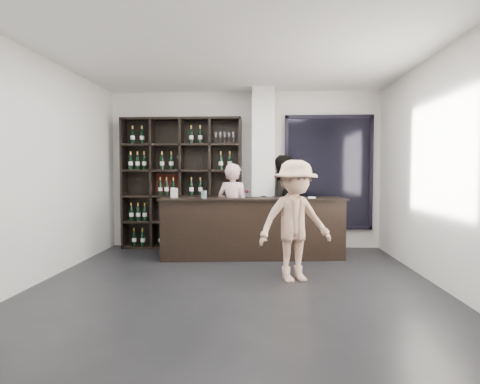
# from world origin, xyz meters

# --- Properties ---
(floor) EXTENTS (5.00, 5.50, 0.01)m
(floor) POSITION_xyz_m (0.00, 0.00, -0.01)
(floor) COLOR black
(floor) RESTS_ON ground
(wine_shelf) EXTENTS (2.20, 0.35, 2.40)m
(wine_shelf) POSITION_xyz_m (-1.15, 2.57, 1.20)
(wine_shelf) COLOR black
(wine_shelf) RESTS_ON floor
(structural_column) EXTENTS (0.40, 0.40, 2.90)m
(structural_column) POSITION_xyz_m (0.35, 2.47, 1.45)
(structural_column) COLOR silver
(structural_column) RESTS_ON floor
(glass_panel) EXTENTS (1.60, 0.08, 2.10)m
(glass_panel) POSITION_xyz_m (1.55, 2.69, 1.40)
(glass_panel) COLOR black
(glass_panel) RESTS_ON floor
(tasting_counter) EXTENTS (3.01, 0.63, 0.99)m
(tasting_counter) POSITION_xyz_m (0.18, 1.75, 0.50)
(tasting_counter) COLOR black
(tasting_counter) RESTS_ON floor
(taster_pink) EXTENTS (0.66, 0.56, 1.55)m
(taster_pink) POSITION_xyz_m (-0.15, 1.85, 0.78)
(taster_pink) COLOR #CD9E9E
(taster_pink) RESTS_ON floor
(taster_black) EXTENTS (1.02, 0.92, 1.71)m
(taster_black) POSITION_xyz_m (0.67, 2.40, 0.85)
(taster_black) COLOR black
(taster_black) RESTS_ON floor
(customer) EXTENTS (1.15, 0.92, 1.56)m
(customer) POSITION_xyz_m (0.75, 0.40, 0.78)
(customer) COLOR tan
(customer) RESTS_ON floor
(wine_glass) EXTENTS (0.10, 0.10, 0.18)m
(wine_glass) POSITION_xyz_m (0.08, 1.74, 1.08)
(wine_glass) COLOR white
(wine_glass) RESTS_ON tasting_counter
(spit_cup) EXTENTS (0.11, 0.11, 0.12)m
(spit_cup) POSITION_xyz_m (-0.60, 1.62, 1.05)
(spit_cup) COLOR #A1AFC2
(spit_cup) RESTS_ON tasting_counter
(napkin_stack) EXTENTS (0.11, 0.11, 0.02)m
(napkin_stack) POSITION_xyz_m (1.13, 1.74, 1.00)
(napkin_stack) COLOR white
(napkin_stack) RESTS_ON tasting_counter
(card_stand) EXTENTS (0.11, 0.07, 0.16)m
(card_stand) POSITION_xyz_m (-1.11, 1.72, 1.07)
(card_stand) COLOR white
(card_stand) RESTS_ON tasting_counter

